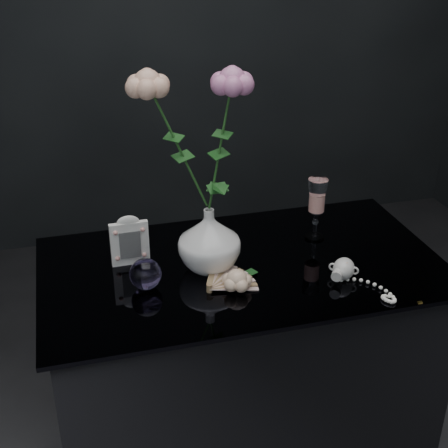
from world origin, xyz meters
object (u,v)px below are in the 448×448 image
object	(u,v)px
picture_frame	(129,240)
pearl_jar	(344,268)
vase	(209,240)
paperweight	(145,274)
loose_rose	(237,280)
wine_glass	(316,209)

from	to	relation	value
picture_frame	pearl_jar	xyz separation A→B (m)	(0.51, -0.21, -0.04)
vase	paperweight	size ratio (longest dim) A/B	2.14
vase	pearl_jar	distance (m)	0.35
vase	loose_rose	xyz separation A→B (m)	(0.04, -0.12, -0.06)
paperweight	loose_rose	bearing A→B (deg)	-17.28
paperweight	loose_rose	distance (m)	0.22
vase	wine_glass	world-z (taller)	wine_glass
wine_glass	pearl_jar	size ratio (longest dim) A/B	0.91
wine_glass	picture_frame	bearing A→B (deg)	-179.08
vase	wine_glass	distance (m)	0.34
pearl_jar	loose_rose	bearing A→B (deg)	-148.44
wine_glass	loose_rose	world-z (taller)	wine_glass
vase	picture_frame	size ratio (longest dim) A/B	1.20
wine_glass	pearl_jar	xyz separation A→B (m)	(-0.01, -0.22, -0.06)
picture_frame	loose_rose	xyz separation A→B (m)	(0.23, -0.19, -0.04)
vase	picture_frame	world-z (taller)	vase
vase	wine_glass	size ratio (longest dim) A/B	0.94
loose_rose	paperweight	bearing A→B (deg)	166.70
picture_frame	loose_rose	world-z (taller)	picture_frame
wine_glass	picture_frame	xyz separation A→B (m)	(-0.52, -0.01, -0.02)
wine_glass	picture_frame	world-z (taller)	wine_glass
wine_glass	paperweight	bearing A→B (deg)	-164.74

